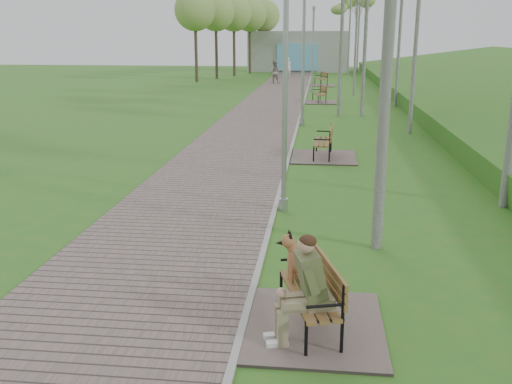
{
  "coord_description": "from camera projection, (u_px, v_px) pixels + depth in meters",
  "views": [
    {
      "loc": [
        0.91,
        -9.61,
        3.65
      ],
      "look_at": [
        -0.11,
        -0.54,
        1.13
      ],
      "focal_mm": 40.0,
      "sensor_mm": 36.0,
      "label": 1
    }
  ],
  "objects": [
    {
      "name": "bench_far",
      "position": [
        321.0,
        83.0,
        42.11
      ],
      "size": [
        1.98,
        2.2,
        1.22
      ],
      "color": "#645751",
      "rests_on": "ground"
    },
    {
      "name": "walkway",
      "position": [
        271.0,
        104.0,
        31.05
      ],
      "size": [
        3.5,
        67.0,
        0.04
      ],
      "primitive_type": "cube",
      "color": "#645751",
      "rests_on": "ground"
    },
    {
      "name": "lamp_post_third",
      "position": [
        313.0,
        53.0,
        36.89
      ],
      "size": [
        0.21,
        0.21,
        5.39
      ],
      "color": "#9A9CA2",
      "rests_on": "ground"
    },
    {
      "name": "building_north",
      "position": [
        298.0,
        51.0,
        58.72
      ],
      "size": [
        10.0,
        5.2,
        4.0
      ],
      "color": "#9E9E99",
      "rests_on": "ground"
    },
    {
      "name": "kerb",
      "position": [
        303.0,
        104.0,
        30.86
      ],
      "size": [
        0.1,
        67.0,
        0.05
      ],
      "primitive_type": "cube",
      "color": "#999993",
      "rests_on": "ground"
    },
    {
      "name": "ground",
      "position": [
        265.0,
        244.0,
        10.27
      ],
      "size": [
        120.0,
        120.0,
        0.0
      ],
      "primitive_type": "plane",
      "color": "#2F6E23",
      "rests_on": "ground"
    },
    {
      "name": "bench_second",
      "position": [
        323.0,
        150.0,
        17.45
      ],
      "size": [
        1.96,
        2.18,
        1.2
      ],
      "color": "#645751",
      "rests_on": "ground"
    },
    {
      "name": "pedestrian_far",
      "position": [
        275.0,
        72.0,
        43.9
      ],
      "size": [
        0.84,
        0.66,
        1.73
      ],
      "primitive_type": "imported",
      "rotation": [
        0.0,
        0.0,
        3.15
      ],
      "color": "gray",
      "rests_on": "ground"
    },
    {
      "name": "lamp_post_near",
      "position": [
        285.0,
        109.0,
        11.67
      ],
      "size": [
        0.18,
        0.18,
        4.65
      ],
      "color": "#9A9CA2",
      "rests_on": "ground"
    },
    {
      "name": "bench_third",
      "position": [
        319.0,
        99.0,
        31.69
      ],
      "size": [
        1.83,
        2.04,
        1.13
      ],
      "color": "#645751",
      "rests_on": "ground"
    },
    {
      "name": "pedestrian_near",
      "position": [
        288.0,
        67.0,
        50.55
      ],
      "size": [
        0.65,
        0.44,
        1.73
      ],
      "primitive_type": "imported",
      "rotation": [
        0.0,
        0.0,
        3.18
      ],
      "color": "white",
      "rests_on": "ground"
    },
    {
      "name": "bench_main",
      "position": [
        305.0,
        296.0,
        7.21
      ],
      "size": [
        1.84,
        2.05,
        1.61
      ],
      "color": "#645751",
      "rests_on": "ground"
    },
    {
      "name": "lamp_post_second",
      "position": [
        303.0,
        65.0,
        23.14
      ],
      "size": [
        0.2,
        0.2,
        5.26
      ],
      "color": "#9A9CA2",
      "rests_on": "ground"
    }
  ]
}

